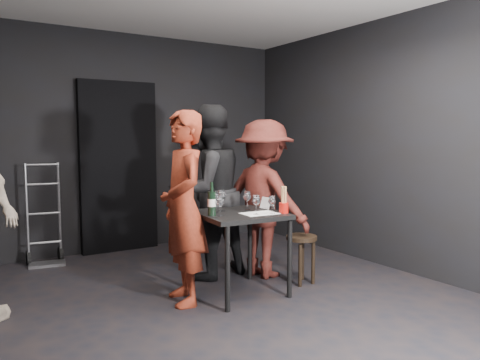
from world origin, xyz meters
TOP-DOWN VIEW (x-y plane):
  - floor at (0.00, 0.00)m, footprint 4.50×5.00m
  - wall_back at (0.00, 2.50)m, footprint 4.50×0.04m
  - wall_right at (2.25, 0.00)m, footprint 0.04×5.00m
  - doorway at (0.00, 2.44)m, footprint 0.95×0.10m
  - wallbox_upper at (0.85, 2.45)m, footprint 0.12×0.06m
  - wallbox_lower at (1.05, 2.45)m, footprint 0.10×0.06m
  - hand_truck at (-0.91, 2.27)m, footprint 0.38×0.33m
  - tasting_table at (0.40, 0.26)m, footprint 0.72×0.72m
  - stool at (1.07, 0.20)m, footprint 0.30×0.30m
  - server_red at (-0.11, 0.34)m, footprint 0.54×0.73m
  - woman_black at (0.41, 0.89)m, footprint 1.06×0.68m
  - man_maroon at (0.92, 0.61)m, footprint 0.79×1.19m
  - tasting_mat at (0.51, 0.11)m, footprint 0.32×0.22m
  - wine_glass_a at (0.16, 0.19)m, footprint 0.09×0.09m
  - wine_glass_b at (0.20, 0.36)m, footprint 0.09×0.09m
  - wine_glass_c at (0.30, 0.41)m, footprint 0.09×0.09m
  - wine_glass_d at (0.46, 0.08)m, footprint 0.09×0.09m
  - wine_glass_e at (0.59, 0.04)m, footprint 0.08×0.08m
  - wine_glass_f at (0.53, 0.33)m, footprint 0.08×0.08m
  - wine_bottle at (0.11, 0.24)m, footprint 0.07×0.07m
  - breadstick_cup at (0.71, 0.02)m, footprint 0.08×0.08m
  - reserved_card at (0.71, 0.30)m, footprint 0.09×0.14m

SIDE VIEW (x-z plane):
  - floor at x=0.00m, z-range -0.01..0.01m
  - hand_truck at x=-0.91m, z-range -0.36..0.78m
  - stool at x=1.07m, z-range 0.12..0.59m
  - tasting_table at x=0.40m, z-range 0.28..1.03m
  - tasting_mat at x=0.51m, z-range 0.75..0.75m
  - reserved_card at x=0.71m, z-range 0.75..0.86m
  - wine_glass_e at x=0.59m, z-range 0.75..0.93m
  - wine_glass_a at x=0.16m, z-range 0.75..0.93m
  - wine_glass_d at x=0.46m, z-range 0.75..0.94m
  - wine_glass_f at x=0.53m, z-range 0.75..0.94m
  - man_maroon at x=0.92m, z-range 0.00..1.70m
  - wine_glass_b at x=0.20m, z-range 0.75..0.96m
  - wine_glass_c at x=0.30m, z-range 0.75..0.97m
  - wine_bottle at x=0.11m, z-range 0.72..1.01m
  - breadstick_cup at x=0.71m, z-range 0.74..1.00m
  - server_red at x=-0.11m, z-range 0.00..1.82m
  - woman_black at x=0.41m, z-range 0.00..2.03m
  - doorway at x=0.00m, z-range 0.00..2.10m
  - wall_back at x=0.00m, z-range 0.00..2.70m
  - wall_right at x=2.25m, z-range 0.00..2.70m
  - wallbox_lower at x=1.05m, z-range 1.33..1.47m
  - wallbox_upper at x=0.85m, z-range 1.39..1.51m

